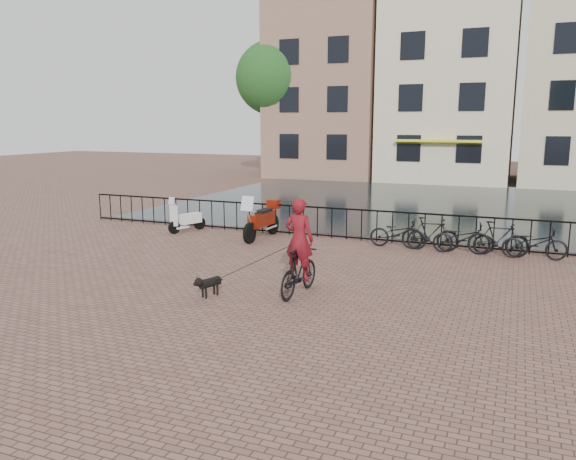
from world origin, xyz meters
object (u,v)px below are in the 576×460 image
at_px(scooter, 187,213).
at_px(cyclist, 299,253).
at_px(motorcycle, 262,215).
at_px(dog, 210,285).

bearing_deg(scooter, cyclist, -19.44).
bearing_deg(motorcycle, cyclist, -54.71).
relative_size(dog, scooter, 0.53).
xyz_separation_m(cyclist, scooter, (-6.26, 5.35, -0.31)).
bearing_deg(scooter, dog, -32.91).
bearing_deg(motorcycle, dog, -72.70).
relative_size(dog, motorcycle, 0.35).
xyz_separation_m(dog, scooter, (-4.50, 6.19, 0.40)).
xyz_separation_m(cyclist, motorcycle, (-3.34, 5.24, -0.19)).
bearing_deg(scooter, motorcycle, 18.89).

